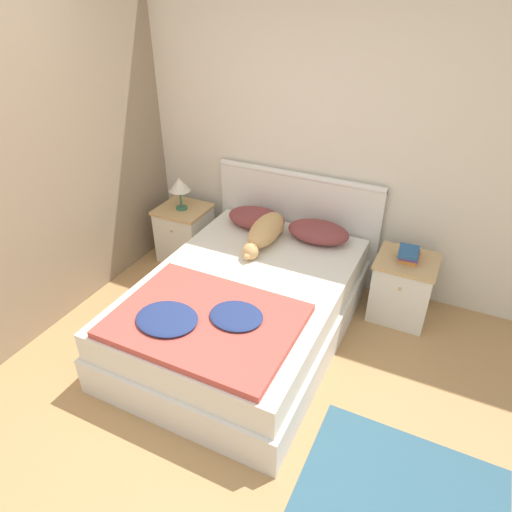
{
  "coord_description": "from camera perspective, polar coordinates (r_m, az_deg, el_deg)",
  "views": [
    {
      "loc": [
        1.36,
        -1.44,
        2.45
      ],
      "look_at": [
        0.07,
        1.21,
        0.61
      ],
      "focal_mm": 32.0,
      "sensor_mm": 36.0,
      "label": 1
    }
  ],
  "objects": [
    {
      "name": "ground_plane",
      "position": [
        3.15,
        -11.46,
        -19.96
      ],
      "size": [
        16.0,
        16.0,
        0.0
      ],
      "primitive_type": "plane",
      "color": "tan"
    },
    {
      "name": "bed",
      "position": [
        3.54,
        -1.47,
        -6.51
      ],
      "size": [
        1.45,
        2.06,
        0.51
      ],
      "color": "silver",
      "rests_on": "ground_plane"
    },
    {
      "name": "nightstand_left",
      "position": [
        4.54,
        -8.85,
        2.89
      ],
      "size": [
        0.47,
        0.45,
        0.54
      ],
      "color": "silver",
      "rests_on": "ground_plane"
    },
    {
      "name": "headboard",
      "position": [
        4.21,
        5.06,
        4.42
      ],
      "size": [
        1.53,
        0.06,
        0.98
      ],
      "color": "silver",
      "rests_on": "ground_plane"
    },
    {
      "name": "dog",
      "position": [
        3.8,
        1.17,
        3.06
      ],
      "size": [
        0.22,
        0.73,
        0.23
      ],
      "color": "tan",
      "rests_on": "bed"
    },
    {
      "name": "rug",
      "position": [
        2.96,
        17.78,
        -26.29
      ],
      "size": [
        1.09,
        0.81,
        0.0
      ],
      "color": "#335B70",
      "rests_on": "ground_plane"
    },
    {
      "name": "wall_back",
      "position": [
        4.0,
        5.07,
        14.79
      ],
      "size": [
        9.0,
        0.06,
        2.55
      ],
      "color": "beige",
      "rests_on": "ground_plane"
    },
    {
      "name": "pillow_left",
      "position": [
        4.08,
        0.06,
        4.77
      ],
      "size": [
        0.53,
        0.34,
        0.16
      ],
      "color": "brown",
      "rests_on": "bed"
    },
    {
      "name": "book_stack",
      "position": [
        3.73,
        18.61,
        0.19
      ],
      "size": [
        0.17,
        0.22,
        0.09
      ],
      "color": "orange",
      "rests_on": "nightstand_right"
    },
    {
      "name": "table_lamp",
      "position": [
        4.3,
        -9.55,
        8.68
      ],
      "size": [
        0.2,
        0.2,
        0.31
      ],
      "color": "#336B4C",
      "rests_on": "nightstand_left"
    },
    {
      "name": "quilt",
      "position": [
        3.0,
        -6.53,
        -7.97
      ],
      "size": [
        1.18,
        0.88,
        0.09
      ],
      "color": "#BC4C42",
      "rests_on": "bed"
    },
    {
      "name": "nightstand_right",
      "position": [
        3.89,
        17.81,
        -3.78
      ],
      "size": [
        0.47,
        0.45,
        0.54
      ],
      "color": "silver",
      "rests_on": "ground_plane"
    },
    {
      "name": "wall_side_left",
      "position": [
        3.91,
        -21.54,
        12.32
      ],
      "size": [
        0.06,
        3.1,
        2.55
      ],
      "color": "gray",
      "rests_on": "ground_plane"
    },
    {
      "name": "pillow_right",
      "position": [
        3.89,
        7.77,
        3.01
      ],
      "size": [
        0.53,
        0.34,
        0.16
      ],
      "color": "brown",
      "rests_on": "bed"
    }
  ]
}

